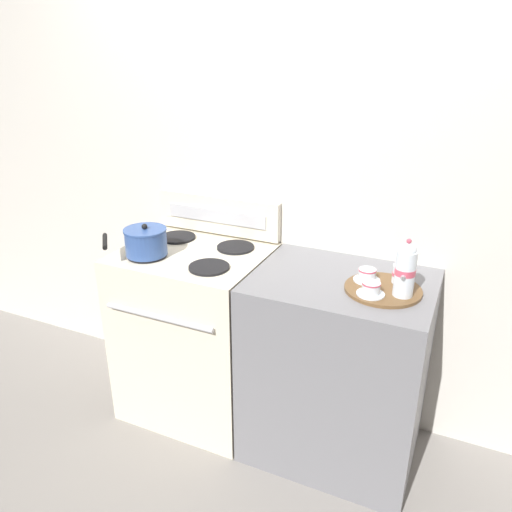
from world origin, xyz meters
name	(u,v)px	position (x,y,z in m)	size (l,w,h in m)	color
ground_plane	(265,423)	(0.00, 0.00, 0.00)	(6.00, 6.00, 0.00)	gray
wall_back	(292,212)	(0.00, 0.33, 1.10)	(6.00, 0.05, 2.20)	beige
stove	(197,332)	(-0.40, 0.00, 0.47)	(0.72, 0.63, 0.94)	beige
control_panel	(218,215)	(-0.40, 0.28, 1.04)	(0.71, 0.05, 0.20)	beige
side_counter	(336,368)	(0.37, 0.00, 0.46)	(0.79, 0.60, 0.93)	slate
saucepan	(145,241)	(-0.58, -0.14, 1.01)	(0.31, 0.30, 0.16)	#335193
serving_tray	(383,289)	(0.55, -0.04, 0.94)	(0.32, 0.32, 0.01)	brown
teapot	(405,269)	(0.63, -0.07, 1.06)	(0.08, 0.13, 0.24)	silver
teacup_left	(371,289)	(0.51, -0.12, 0.97)	(0.11, 0.11, 0.05)	silver
teacup_right	(367,275)	(0.47, 0.01, 0.97)	(0.11, 0.11, 0.05)	silver
creamer_jug	(401,274)	(0.60, 0.05, 0.98)	(0.07, 0.07, 0.08)	silver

